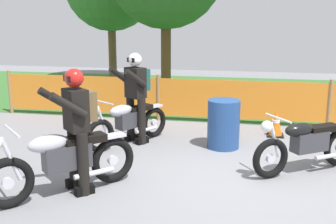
{
  "coord_description": "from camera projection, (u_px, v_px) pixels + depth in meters",
  "views": [
    {
      "loc": [
        0.13,
        -5.81,
        2.38
      ],
      "look_at": [
        -1.06,
        0.31,
        0.9
      ],
      "focal_mm": 44.39,
      "sensor_mm": 36.0,
      "label": 1
    }
  ],
  "objects": [
    {
      "name": "rider_third",
      "position": [
        77.0,
        124.0,
        5.52
      ],
      "size": [
        0.76,
        0.77,
        1.69
      ],
      "rotation": [
        0.0,
        0.0,
        -2.34
      ],
      "color": "black",
      "rests_on": "ground"
    },
    {
      "name": "rider_lead",
      "position": [
        136.0,
        93.0,
        7.69
      ],
      "size": [
        0.72,
        0.79,
        1.69
      ],
      "rotation": [
        0.0,
        0.0,
        -2.16
      ],
      "color": "black",
      "rests_on": "ground"
    },
    {
      "name": "barrier_fence",
      "position": [
        241.0,
        100.0,
        9.06
      ],
      "size": [
        11.16,
        0.08,
        1.05
      ],
      "color": "#997547",
      "rests_on": "ground"
    },
    {
      "name": "ground",
      "position": [
        234.0,
        180.0,
        6.12
      ],
      "size": [
        24.0,
        24.0,
        0.02
      ],
      "primitive_type": "cube",
      "color": "gray"
    },
    {
      "name": "grass_verge",
      "position": [
        243.0,
        95.0,
        12.47
      ],
      "size": [
        24.0,
        6.88,
        0.01
      ],
      "primitive_type": "cube",
      "color": "#386B2D",
      "rests_on": "ground"
    },
    {
      "name": "motorcycle_trailing",
      "position": [
        306.0,
        144.0,
        6.32
      ],
      "size": [
        1.67,
        1.18,
        0.92
      ],
      "rotation": [
        0.0,
        0.0,
        -2.54
      ],
      "color": "black",
      "rests_on": "ground"
    },
    {
      "name": "spare_drum",
      "position": [
        223.0,
        124.0,
        7.49
      ],
      "size": [
        0.58,
        0.58,
        0.88
      ],
      "primitive_type": "cylinder",
      "color": "navy",
      "rests_on": "ground"
    },
    {
      "name": "motorcycle_third",
      "position": [
        63.0,
        160.0,
        5.5
      ],
      "size": [
        1.56,
        1.6,
        1.0
      ],
      "rotation": [
        0.0,
        0.0,
        -2.34
      ],
      "color": "black",
      "rests_on": "ground"
    },
    {
      "name": "traffic_cone",
      "position": [
        276.0,
        123.0,
        8.23
      ],
      "size": [
        0.32,
        0.32,
        0.53
      ],
      "color": "black",
      "rests_on": "ground"
    },
    {
      "name": "motorcycle_lead",
      "position": [
        128.0,
        122.0,
        7.67
      ],
      "size": [
        1.14,
        1.63,
        0.9
      ],
      "rotation": [
        0.0,
        0.0,
        -2.16
      ],
      "color": "black",
      "rests_on": "ground"
    }
  ]
}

